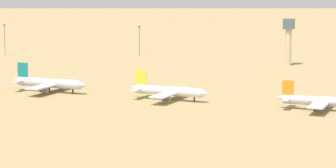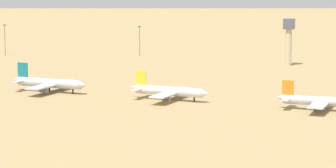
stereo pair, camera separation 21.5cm
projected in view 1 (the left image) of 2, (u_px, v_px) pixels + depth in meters
The scene contains 7 objects.
ground at pixel (169, 101), 305.92m from camera, with size 4000.00×4000.00×0.00m, color tan.
parked_jet_teal_2 at pixel (48, 83), 327.64m from camera, with size 35.64×29.81×11.81m.
parked_jet_yellow_3 at pixel (168, 91), 307.78m from camera, with size 33.66×28.16×11.15m.
parked_jet_orange_4 at pixel (318, 101), 285.95m from camera, with size 31.73×26.66×10.49m.
control_tower at pixel (289, 37), 414.98m from camera, with size 5.20×5.20×24.82m.
light_pole_mid at pixel (139, 39), 463.00m from camera, with size 1.80×0.50×17.34m.
light_pole_east at pixel (5, 38), 464.86m from camera, with size 1.80×0.50×18.12m.
Camera 1 is at (119.88, -276.77, 51.58)m, focal length 84.26 mm.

